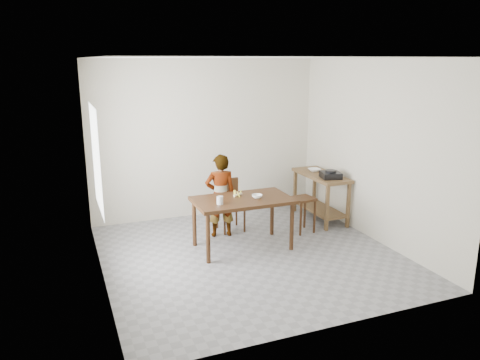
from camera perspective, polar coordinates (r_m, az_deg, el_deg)
name	(u,v)px	position (r m, az deg, el deg)	size (l,w,h in m)	color
floor	(250,256)	(6.69, 1.28, -9.29)	(4.00, 4.00, 0.04)	gray
ceiling	(252,56)	(6.13, 1.42, 14.88)	(4.00, 4.00, 0.04)	white
wall_back	(206,139)	(8.13, -4.22, 5.04)	(4.00, 0.04, 2.70)	beige
wall_front	(334,203)	(4.54, 11.34, -2.80)	(4.00, 0.04, 2.70)	beige
wall_left	(94,175)	(5.81, -17.35, 0.60)	(0.04, 4.00, 2.70)	beige
wall_right	(375,151)	(7.28, 16.18, 3.40)	(0.04, 4.00, 2.70)	beige
window_pane	(96,159)	(5.97, -17.13, 2.47)	(0.02, 1.10, 1.30)	silver
dining_table	(243,223)	(6.80, 0.31, -5.30)	(1.40, 0.80, 0.75)	#361F0E
prep_counter	(320,197)	(8.13, 9.76, -2.00)	(0.50, 1.20, 0.80)	brown
child	(220,196)	(7.19, -2.40, -1.91)	(0.47, 0.31, 1.30)	white
dining_chair	(231,206)	(7.49, -1.15, -3.15)	(0.40, 0.40, 0.82)	#361F0E
stool	(303,215)	(7.53, 7.67, -4.19)	(0.32, 0.32, 0.57)	#361F0E
glass_tumbler	(220,200)	(6.42, -2.46, -2.48)	(0.09, 0.09, 0.11)	silver
small_bowl	(257,196)	(6.72, 2.09, -1.99)	(0.15, 0.15, 0.05)	white
banana	(238,194)	(6.79, -0.27, -1.75)	(0.17, 0.12, 0.06)	#FFED4F
serving_bowl	(314,170)	(8.18, 9.05, 1.21)	(0.21, 0.21, 0.05)	white
gas_burner	(331,175)	(7.77, 10.99, 0.60)	(0.30, 0.30, 0.10)	black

